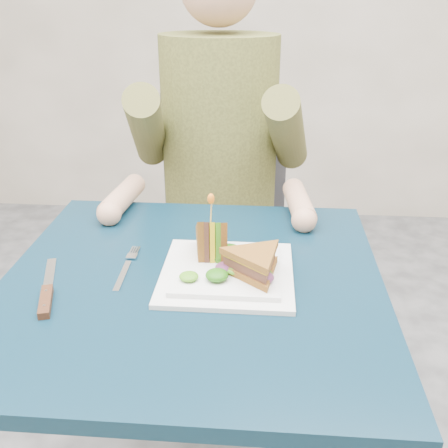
# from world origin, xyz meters

# --- Properties ---
(table) EXTENTS (0.75, 0.75, 0.73)m
(table) POSITION_xyz_m (0.00, 0.00, 0.65)
(table) COLOR black
(table) RESTS_ON ground
(chair) EXTENTS (0.42, 0.40, 0.93)m
(chair) POSITION_xyz_m (0.00, 0.73, 0.54)
(chair) COLOR #47474C
(chair) RESTS_ON ground
(diner) EXTENTS (0.54, 0.59, 0.74)m
(diner) POSITION_xyz_m (-0.00, 0.61, 0.91)
(diner) COLOR #4D4F23
(diner) RESTS_ON chair
(plate) EXTENTS (0.26, 0.26, 0.02)m
(plate) POSITION_xyz_m (0.07, 0.02, 0.74)
(plate) COLOR white
(plate) RESTS_ON table
(sandwich_flat) EXTENTS (0.20, 0.20, 0.05)m
(sandwich_flat) POSITION_xyz_m (0.12, -0.01, 0.78)
(sandwich_flat) COLOR brown
(sandwich_flat) RESTS_ON plate
(sandwich_upright) EXTENTS (0.08, 0.13, 0.13)m
(sandwich_upright) POSITION_xyz_m (0.03, 0.06, 0.78)
(sandwich_upright) COLOR brown
(sandwich_upright) RESTS_ON plate
(fork) EXTENTS (0.02, 0.18, 0.01)m
(fork) POSITION_xyz_m (-0.14, 0.02, 0.73)
(fork) COLOR silver
(fork) RESTS_ON table
(knife) EXTENTS (0.08, 0.22, 0.02)m
(knife) POSITION_xyz_m (-0.26, -0.09, 0.74)
(knife) COLOR silver
(knife) RESTS_ON table
(toothpick) EXTENTS (0.01, 0.01, 0.06)m
(toothpick) POSITION_xyz_m (0.03, 0.06, 0.85)
(toothpick) COLOR tan
(toothpick) RESTS_ON sandwich_upright
(toothpick_frill) EXTENTS (0.01, 0.01, 0.02)m
(toothpick_frill) POSITION_xyz_m (0.03, 0.06, 0.88)
(toothpick_frill) COLOR orange
(toothpick_frill) RESTS_ON sandwich_upright
(lettuce_spill) EXTENTS (0.15, 0.13, 0.02)m
(lettuce_spill) POSITION_xyz_m (0.07, 0.03, 0.76)
(lettuce_spill) COLOR #337A14
(lettuce_spill) RESTS_ON plate
(onion_ring) EXTENTS (0.04, 0.04, 0.02)m
(onion_ring) POSITION_xyz_m (0.08, 0.02, 0.77)
(onion_ring) COLOR #9E4C7A
(onion_ring) RESTS_ON plate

